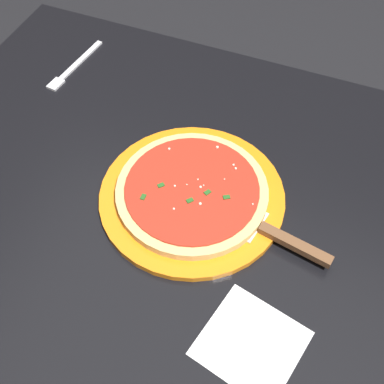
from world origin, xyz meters
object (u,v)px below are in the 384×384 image
(serving_plate, at_px, (192,197))
(napkin_folded_right, at_px, (251,343))
(fork, at_px, (73,68))
(pizza_server, at_px, (273,234))
(pizza, at_px, (192,191))

(serving_plate, height_order, napkin_folded_right, serving_plate)
(napkin_folded_right, xyz_separation_m, fork, (-0.57, 0.45, 0.00))
(pizza_server, height_order, fork, pizza_server)
(serving_plate, distance_m, fork, 0.45)
(pizza_server, distance_m, fork, 0.60)
(serving_plate, bearing_deg, pizza, 62.21)
(serving_plate, bearing_deg, pizza_server, -10.25)
(napkin_folded_right, height_order, fork, fork)
(fork, bearing_deg, serving_plate, -31.46)
(serving_plate, xyz_separation_m, pizza, (0.00, 0.00, 0.02))
(serving_plate, xyz_separation_m, pizza_server, (0.16, -0.03, 0.01))
(pizza_server, bearing_deg, napkin_folded_right, -82.77)
(pizza, height_order, fork, pizza)
(pizza, height_order, napkin_folded_right, pizza)
(serving_plate, height_order, fork, serving_plate)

